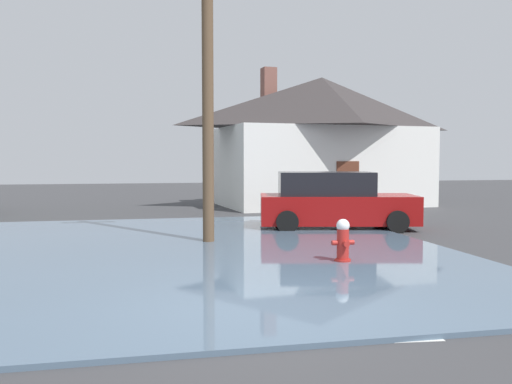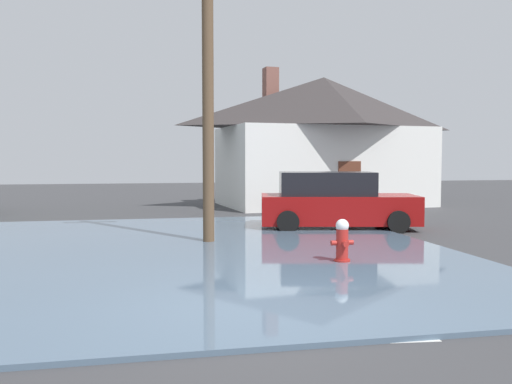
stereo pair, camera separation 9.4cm
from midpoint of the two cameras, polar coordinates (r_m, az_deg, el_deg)
name	(u,v)px [view 1 (the left image)]	position (r m, az deg, el deg)	size (l,w,h in m)	color
ground_plane	(261,316)	(7.54, 0.12, -13.03)	(80.00, 80.00, 0.10)	#38383A
flood_puddle	(181,251)	(12.24, -8.16, -6.21)	(11.97, 12.93, 0.07)	#4C6075
lane_stop_bar	(278,343)	(6.38, 1.91, -15.65)	(3.86, 0.30, 0.01)	silver
fire_hydrant	(343,242)	(10.85, 8.93, -5.27)	(0.46, 0.39, 0.91)	#AD231E
utility_pole	(208,68)	(13.41, -5.34, 12.95)	(1.60, 0.28, 8.24)	brown
house	(321,139)	(24.57, 6.82, 5.57)	(10.07, 6.44, 6.19)	silver
parked_car	(334,202)	(16.28, 8.09, -1.04)	(4.87, 2.78, 1.71)	maroon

